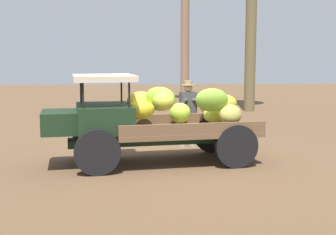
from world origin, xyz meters
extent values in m
plane|color=brown|center=(0.00, 0.00, 0.00)|extent=(60.00, 60.00, 0.00)
cube|color=black|center=(-0.12, 0.30, 0.49)|extent=(4.02, 1.02, 0.16)
cylinder|color=black|center=(1.20, 1.30, 0.44)|extent=(0.90, 0.27, 0.89)
cylinder|color=black|center=(1.44, -0.28, 0.44)|extent=(0.90, 0.27, 0.89)
cylinder|color=black|center=(-1.57, 0.89, 0.44)|extent=(0.90, 0.27, 0.89)
cylinder|color=black|center=(-1.33, -0.69, 0.44)|extent=(0.90, 0.27, 0.89)
cube|color=brown|center=(-0.56, 0.23, 0.67)|extent=(3.22, 2.14, 0.10)
cube|color=brown|center=(-0.68, 1.03, 0.83)|extent=(2.98, 0.52, 0.22)
cube|color=brown|center=(-0.44, -0.56, 0.83)|extent=(2.98, 0.52, 0.22)
cube|color=black|center=(1.12, 0.48, 1.00)|extent=(1.31, 1.66, 0.55)
cube|color=black|center=(2.01, 0.61, 0.94)|extent=(0.85, 1.15, 0.44)
cylinder|color=black|center=(1.46, 1.19, 1.55)|extent=(0.04, 0.04, 0.55)
cylinder|color=black|center=(1.65, -0.09, 1.55)|extent=(0.04, 0.04, 0.55)
cylinder|color=black|center=(0.59, 1.06, 1.55)|extent=(0.04, 0.04, 0.55)
cylinder|color=black|center=(0.78, -0.22, 1.55)|extent=(0.04, 0.04, 0.55)
cube|color=beige|center=(1.12, 0.48, 1.82)|extent=(1.43, 1.68, 0.12)
ellipsoid|color=yellow|center=(0.37, 0.39, 1.15)|extent=(0.73, 0.64, 0.48)
ellipsoid|color=gold|center=(-0.09, 0.63, 1.35)|extent=(0.65, 0.65, 0.39)
ellipsoid|color=tan|center=(-1.49, 0.59, 1.06)|extent=(0.73, 0.73, 0.56)
ellipsoid|color=gold|center=(0.36, 0.09, 1.32)|extent=(0.81, 0.76, 0.41)
ellipsoid|color=gold|center=(-1.49, -0.31, 1.21)|extent=(0.76, 0.66, 0.52)
ellipsoid|color=#ADD23B|center=(-0.52, -0.26, 1.00)|extent=(0.63, 0.64, 0.51)
ellipsoid|color=#BBC935|center=(-1.29, 0.10, 1.00)|extent=(0.59, 0.54, 0.47)
ellipsoid|color=#80B634|center=(-1.10, 0.56, 1.36)|extent=(0.69, 0.59, 0.63)
ellipsoid|color=#81B131|center=(-0.04, 0.24, 1.37)|extent=(0.79, 0.67, 0.56)
ellipsoid|color=gold|center=(-1.22, -0.31, 1.16)|extent=(0.62, 0.67, 0.53)
cylinder|color=#B0B2A1|center=(-0.97, -1.45, 0.41)|extent=(0.15, 0.15, 0.83)
cylinder|color=#B0B2A1|center=(-0.72, -1.38, 0.41)|extent=(0.15, 0.15, 0.83)
cube|color=#454546|center=(-0.84, -1.41, 1.11)|extent=(0.45, 0.33, 0.56)
cylinder|color=#454546|center=(-0.96, -1.34, 1.19)|extent=(0.38, 0.32, 0.10)
cylinder|color=#454546|center=(-0.77, -1.29, 1.19)|extent=(0.25, 0.41, 0.10)
sphere|color=tan|center=(-0.84, -1.41, 1.50)|extent=(0.22, 0.22, 0.22)
cylinder|color=#937D56|center=(-0.84, -1.41, 1.56)|extent=(0.34, 0.34, 0.02)
cylinder|color=#937D56|center=(-0.84, -1.41, 1.62)|extent=(0.20, 0.20, 0.10)
cube|color=olive|center=(-2.11, -0.64, 0.21)|extent=(0.66, 0.66, 0.41)
cylinder|color=#886850|center=(-2.04, -13.17, 3.71)|extent=(0.43, 0.43, 7.41)
cylinder|color=brown|center=(-4.36, -9.11, 3.78)|extent=(0.46, 0.46, 7.57)
camera|label=1|loc=(0.47, 9.83, 2.21)|focal=48.58mm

